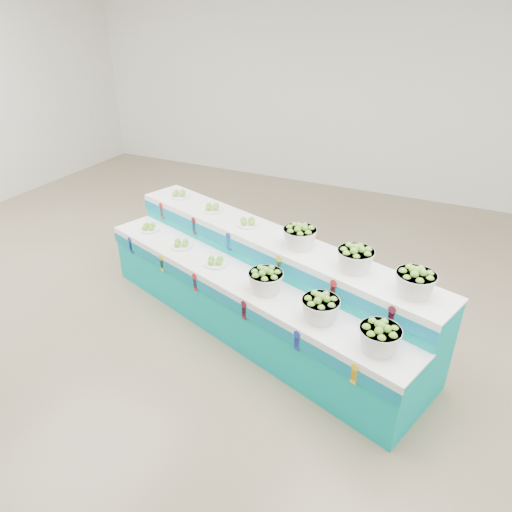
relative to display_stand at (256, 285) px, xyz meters
name	(u,v)px	position (x,y,z in m)	size (l,w,h in m)	color
ground	(184,318)	(-0.80, -0.27, -0.51)	(10.00, 10.00, 0.00)	#76624D
back_wall	(329,78)	(-0.80, 4.73, 1.49)	(10.00, 10.00, 0.00)	silver
display_stand	(256,285)	(0.00, 0.00, 0.00)	(4.03, 1.04, 1.02)	#02A6A3
plate_lower_left	(149,227)	(-1.60, 0.27, 0.26)	(0.25, 0.25, 0.09)	white
plate_lower_mid	(181,243)	(-0.99, 0.07, 0.26)	(0.25, 0.25, 0.09)	white
plate_lower_right	(215,261)	(-0.43, -0.12, 0.26)	(0.25, 0.25, 0.09)	white
basket_lower_left	(266,280)	(0.27, -0.35, 0.33)	(0.34, 0.34, 0.24)	silver
basket_lower_mid	(320,307)	(0.90, -0.56, 0.33)	(0.34, 0.34, 0.24)	silver
basket_lower_right	(380,337)	(1.46, -0.75, 0.33)	(0.34, 0.34, 0.24)	silver
plate_upper_left	(179,194)	(-1.45, 0.74, 0.56)	(0.25, 0.25, 0.09)	white
plate_upper_mid	(212,207)	(-0.84, 0.54, 0.56)	(0.25, 0.25, 0.09)	white
plate_upper_right	(248,222)	(-0.27, 0.35, 0.56)	(0.25, 0.25, 0.09)	white
basket_upper_left	(300,236)	(0.43, 0.12, 0.63)	(0.34, 0.34, 0.24)	silver
basket_upper_mid	(355,258)	(1.06, -0.09, 0.63)	(0.34, 0.34, 0.24)	silver
basket_upper_right	(415,282)	(1.62, -0.28, 0.63)	(0.34, 0.34, 0.24)	silver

